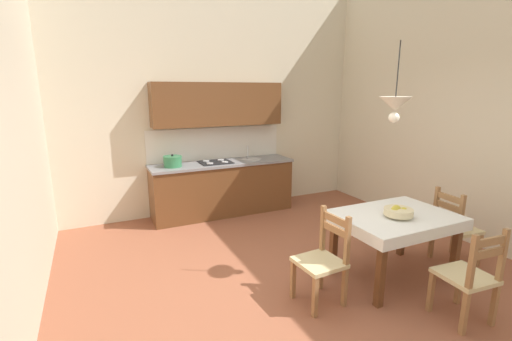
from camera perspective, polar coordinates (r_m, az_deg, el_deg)
ground_plane at (r=4.06m, az=9.53°, el=-18.92°), size 5.81×6.56×0.10m
wall_back at (r=6.18m, az=-6.29°, el=11.90°), size 5.81×0.12×3.95m
wall_right at (r=5.47m, az=34.43°, el=9.63°), size 0.12×6.56×3.95m
kitchen_cabinetry at (r=5.97m, az=-5.66°, el=1.03°), size 2.40×0.63×2.20m
dining_table at (r=4.21m, az=21.60°, el=-8.35°), size 1.27×0.93×0.75m
dining_chair_camera_side at (r=3.81m, az=31.25°, el=-14.54°), size 0.46×0.46×0.93m
dining_chair_tv_side at (r=3.64m, az=10.73°, el=-14.10°), size 0.44×0.44×0.93m
dining_chair_window_side at (r=4.95m, az=29.47°, el=-8.17°), size 0.46×0.46×0.93m
fruit_bowl at (r=4.07m, az=22.05°, el=-6.22°), size 0.30×0.30×0.12m
pendant_lamp at (r=3.88m, az=21.61°, el=9.88°), size 0.32×0.32×0.80m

